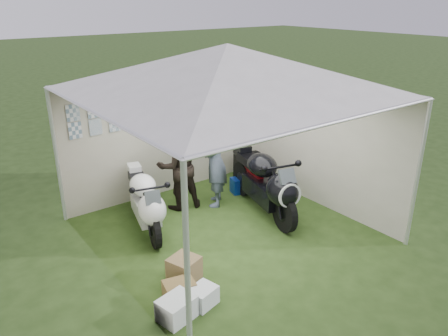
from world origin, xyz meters
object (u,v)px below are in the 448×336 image
Objects in this scene: canopy_tent at (226,74)px; crate_2 at (203,296)px; equipment_box at (250,167)px; crate_0 at (177,309)px; paddock_stand at (241,185)px; crate_3 at (179,291)px; motorcycle_black at (266,182)px; motorcycle_white at (146,201)px; person_dark_jacket at (178,166)px; crate_1 at (184,269)px; person_blue_jacket at (216,161)px.

canopy_tent is 16.91× the size of crate_2.
crate_0 is at bearing -141.24° from equipment_box.
paddock_stand is 1.03× the size of crate_3.
equipment_box is (1.70, 1.42, -2.30)m from canopy_tent.
motorcycle_black is 3.96× the size of equipment_box.
crate_2 is 0.32m from crate_3.
crate_0 is 1.27× the size of crate_2.
crate_3 is at bearing -145.45° from canopy_tent.
crate_2 is (-3.06, -2.74, -0.15)m from equipment_box.
crate_0 is at bearing -176.00° from crate_2.
motorcycle_white is 1.16× the size of person_dark_jacket.
canopy_tent is at bearing -162.48° from motorcycle_black.
crate_1 is (-1.11, -1.93, -0.64)m from person_dark_jacket.
motorcycle_black is 5.65× the size of crate_3.
person_dark_jacket is 4.42× the size of crate_1.
crate_3 reaches higher than crate_2.
person_dark_jacket is 4.82× the size of crate_2.
motorcycle_white reaches higher than crate_2.
paddock_stand is at bearing -143.93° from equipment_box.
canopy_tent reaches higher than person_dark_jacket.
canopy_tent is at bearing -23.03° from motorcycle_white.
motorcycle_white is 3.40× the size of equipment_box.
motorcycle_white is 2.81m from equipment_box.
person_dark_jacket reaches higher than motorcycle_white.
motorcycle_white reaches higher than paddock_stand.
canopy_tent is 3.51× the size of person_dark_jacket.
equipment_box is (2.73, 0.62, -0.25)m from motorcycle_white.
crate_2 is at bearing 77.00° from person_dark_jacket.
canopy_tent is 10.24× the size of equipment_box.
person_blue_jacket reaches higher than crate_3.
person_blue_jacket is (-0.71, -0.12, 0.70)m from paddock_stand.
crate_0 is (-2.92, -2.38, -0.01)m from paddock_stand.
equipment_box is at bearing 37.46° from crate_3.
crate_3 is (-1.54, -1.06, -2.45)m from canopy_tent.
equipment_box reaches higher than paddock_stand.
equipment_box reaches higher than crate_3.
crate_3 is at bearing 53.80° from crate_0.
motorcycle_black reaches higher than motorcycle_white.
crate_3 is (-3.24, -2.48, -0.15)m from equipment_box.
motorcycle_white is at bearing 81.11° from crate_2.
person_blue_jacket is at bearing 132.37° from motorcycle_black.
crate_1 is (-2.18, -0.78, -0.45)m from motorcycle_black.
crate_2 is (-2.53, -2.36, -0.03)m from paddock_stand.
crate_0 is 1.16× the size of crate_1.
canopy_tent reaches higher than crate_2.
equipment_box is at bearing 149.41° from person_blue_jacket.
canopy_tent reaches higher than paddock_stand.
paddock_stand is 0.67m from equipment_box.
motorcycle_black is 1.36× the size of person_dark_jacket.
motorcycle_black reaches higher than crate_2.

